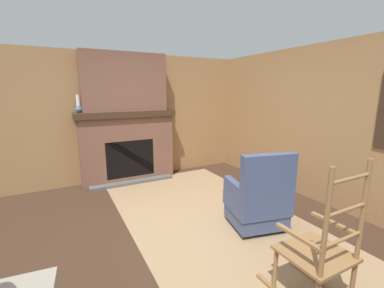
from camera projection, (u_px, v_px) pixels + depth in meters
ground_plane at (176, 235)px, 3.12m from camera, size 14.00×14.00×0.00m
wood_panel_wall_left at (124, 118)px, 4.97m from camera, size 0.06×5.39×2.42m
wood_panel_wall_back at (319, 124)px, 3.95m from camera, size 5.39×0.09×2.42m
fireplace_hearth at (128, 147)px, 4.90m from camera, size 0.54×1.82×1.35m
chimney_breast at (125, 82)px, 4.67m from camera, size 0.29×1.51×1.05m
area_rug at (208, 216)px, 3.59m from camera, size 3.82×2.16×0.01m
armchair at (258, 201)px, 3.20m from camera, size 0.74×0.78×1.02m
rocking_chair at (320, 257)px, 2.04m from camera, size 0.80×0.51×1.25m
firewood_stack at (268, 185)px, 4.48m from camera, size 0.47×0.40×0.28m
oil_lamp_vase at (79, 106)px, 4.41m from camera, size 0.13×0.13×0.31m
storage_case at (152, 107)px, 5.03m from camera, size 0.17×0.22×0.13m
decorative_plate_on_mantel at (128, 105)px, 4.82m from camera, size 0.06×0.22×0.22m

